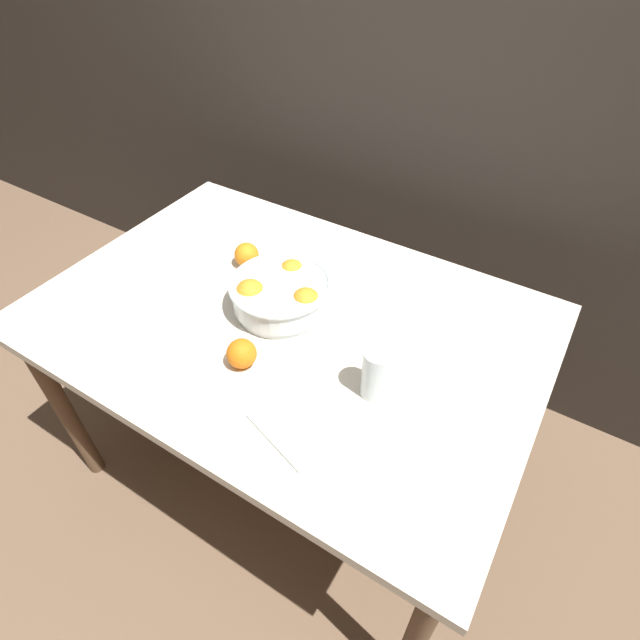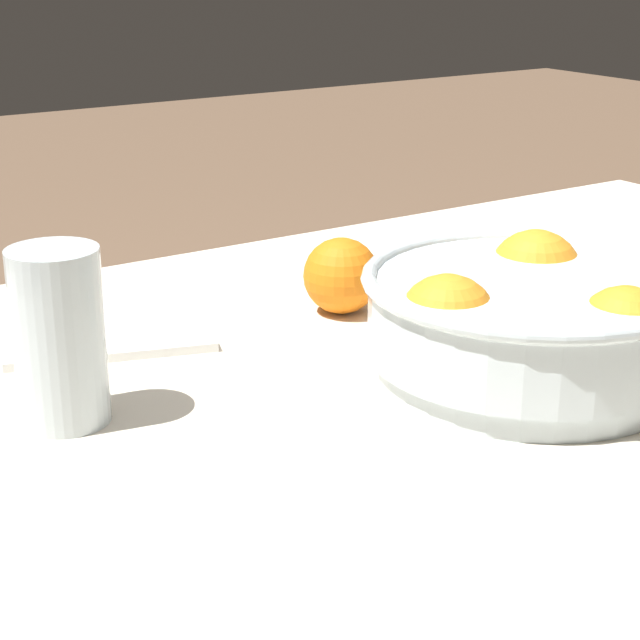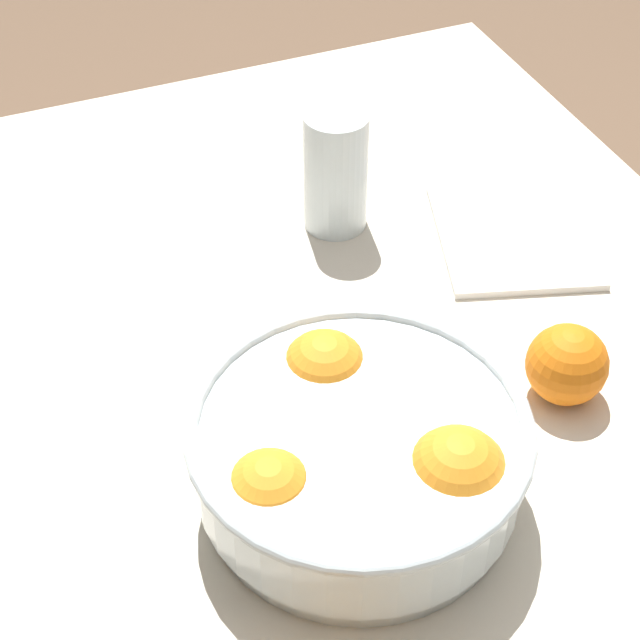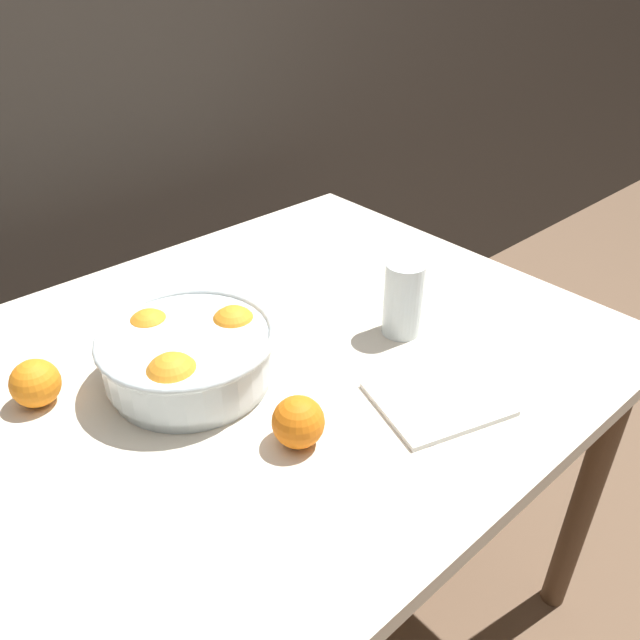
# 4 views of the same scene
# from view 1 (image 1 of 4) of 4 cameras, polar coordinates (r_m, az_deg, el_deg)

# --- Properties ---
(ground_plane) EXTENTS (12.00, 12.00, 0.00)m
(ground_plane) POSITION_cam_1_polar(r_m,az_deg,el_deg) (1.85, -2.88, -15.91)
(ground_plane) COLOR brown
(dining_table) EXTENTS (1.29, 0.88, 0.72)m
(dining_table) POSITION_cam_1_polar(r_m,az_deg,el_deg) (1.34, -3.83, -1.84)
(dining_table) COLOR beige
(dining_table) RESTS_ON ground_plane
(fruit_bowl) EXTENTS (0.26, 0.26, 0.10)m
(fruit_bowl) POSITION_cam_1_polar(r_m,az_deg,el_deg) (1.28, -4.47, 3.04)
(fruit_bowl) COLOR silver
(fruit_bowl) RESTS_ON dining_table
(juice_glass) EXTENTS (0.07, 0.07, 0.13)m
(juice_glass) POSITION_cam_1_polar(r_m,az_deg,el_deg) (1.08, 6.42, -6.28)
(juice_glass) COLOR #F4A314
(juice_glass) RESTS_ON dining_table
(orange_loose_near_bowl) EXTENTS (0.07, 0.07, 0.07)m
(orange_loose_near_bowl) POSITION_cam_1_polar(r_m,az_deg,el_deg) (1.16, -8.95, -3.81)
(orange_loose_near_bowl) COLOR orange
(orange_loose_near_bowl) RESTS_ON dining_table
(orange_loose_front) EXTENTS (0.07, 0.07, 0.07)m
(orange_loose_front) POSITION_cam_1_polar(r_m,az_deg,el_deg) (1.45, -8.39, 7.38)
(orange_loose_front) COLOR orange
(orange_loose_front) RESTS_ON dining_table
(napkin) EXTENTS (0.21, 0.20, 0.01)m
(napkin) POSITION_cam_1_polar(r_m,az_deg,el_deg) (1.07, -2.33, -11.60)
(napkin) COLOR white
(napkin) RESTS_ON dining_table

